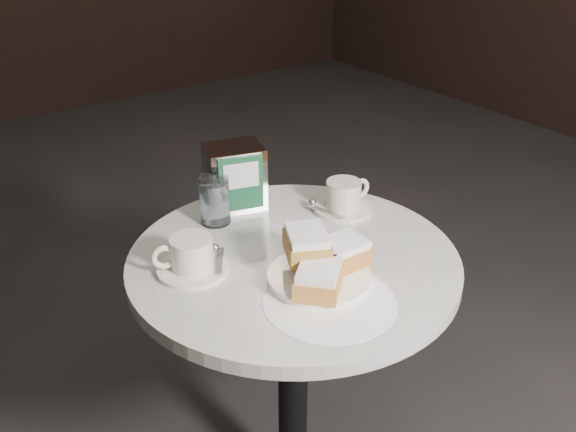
{
  "coord_description": "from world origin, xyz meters",
  "views": [
    {
      "loc": [
        -0.69,
        -0.93,
        1.45
      ],
      "look_at": [
        0.0,
        0.02,
        0.83
      ],
      "focal_mm": 40.0,
      "sensor_mm": 36.0,
      "label": 1
    }
  ],
  "objects_px": {
    "coffee_cup_left": "(191,257)",
    "water_glass_left": "(215,201)",
    "cafe_table": "(293,330)",
    "beignet_plate": "(321,265)",
    "napkin_dispenser": "(235,177)",
    "coffee_cup_right": "(344,198)",
    "water_glass_right": "(244,186)"
  },
  "relations": [
    {
      "from": "cafe_table",
      "to": "beignet_plate",
      "type": "bearing_deg",
      "value": -96.71
    },
    {
      "from": "napkin_dispenser",
      "to": "coffee_cup_left",
      "type": "bearing_deg",
      "value": -122.94
    },
    {
      "from": "water_glass_left",
      "to": "water_glass_right",
      "type": "distance_m",
      "value": 0.1
    },
    {
      "from": "cafe_table",
      "to": "napkin_dispenser",
      "type": "distance_m",
      "value": 0.38
    },
    {
      "from": "beignet_plate",
      "to": "coffee_cup_right",
      "type": "relative_size",
      "value": 1.79
    },
    {
      "from": "coffee_cup_right",
      "to": "water_glass_right",
      "type": "height_order",
      "value": "water_glass_right"
    },
    {
      "from": "water_glass_left",
      "to": "napkin_dispenser",
      "type": "relative_size",
      "value": 0.72
    },
    {
      "from": "water_glass_left",
      "to": "cafe_table",
      "type": "bearing_deg",
      "value": -75.4
    },
    {
      "from": "cafe_table",
      "to": "coffee_cup_right",
      "type": "height_order",
      "value": "coffee_cup_right"
    },
    {
      "from": "cafe_table",
      "to": "napkin_dispenser",
      "type": "relative_size",
      "value": 4.78
    },
    {
      "from": "coffee_cup_left",
      "to": "beignet_plate",
      "type": "bearing_deg",
      "value": -25.22
    },
    {
      "from": "coffee_cup_right",
      "to": "water_glass_left",
      "type": "distance_m",
      "value": 0.31
    },
    {
      "from": "coffee_cup_left",
      "to": "coffee_cup_right",
      "type": "xyz_separation_m",
      "value": [
        0.42,
        0.03,
        -0.0
      ]
    },
    {
      "from": "napkin_dispenser",
      "to": "beignet_plate",
      "type": "bearing_deg",
      "value": -79.46
    },
    {
      "from": "water_glass_right",
      "to": "beignet_plate",
      "type": "bearing_deg",
      "value": -97.92
    },
    {
      "from": "beignet_plate",
      "to": "coffee_cup_right",
      "type": "height_order",
      "value": "beignet_plate"
    },
    {
      "from": "coffee_cup_left",
      "to": "napkin_dispenser",
      "type": "height_order",
      "value": "napkin_dispenser"
    },
    {
      "from": "beignet_plate",
      "to": "water_glass_right",
      "type": "height_order",
      "value": "water_glass_right"
    },
    {
      "from": "coffee_cup_right",
      "to": "beignet_plate",
      "type": "bearing_deg",
      "value": -138.0
    },
    {
      "from": "cafe_table",
      "to": "water_glass_left",
      "type": "bearing_deg",
      "value": 104.6
    },
    {
      "from": "water_glass_left",
      "to": "napkin_dispenser",
      "type": "height_order",
      "value": "napkin_dispenser"
    },
    {
      "from": "water_glass_right",
      "to": "napkin_dispenser",
      "type": "xyz_separation_m",
      "value": [
        -0.01,
        0.02,
        0.02
      ]
    },
    {
      "from": "cafe_table",
      "to": "beignet_plate",
      "type": "distance_m",
      "value": 0.26
    },
    {
      "from": "cafe_table",
      "to": "water_glass_right",
      "type": "height_order",
      "value": "water_glass_right"
    },
    {
      "from": "coffee_cup_left",
      "to": "water_glass_left",
      "type": "relative_size",
      "value": 1.64
    },
    {
      "from": "napkin_dispenser",
      "to": "coffee_cup_right",
      "type": "bearing_deg",
      "value": -24.44
    },
    {
      "from": "coffee_cup_left",
      "to": "coffee_cup_right",
      "type": "bearing_deg",
      "value": 22.01
    },
    {
      "from": "cafe_table",
      "to": "coffee_cup_left",
      "type": "relative_size",
      "value": 4.04
    },
    {
      "from": "beignet_plate",
      "to": "water_glass_right",
      "type": "distance_m",
      "value": 0.36
    },
    {
      "from": "beignet_plate",
      "to": "napkin_dispenser",
      "type": "relative_size",
      "value": 1.75
    },
    {
      "from": "beignet_plate",
      "to": "coffee_cup_left",
      "type": "height_order",
      "value": "beignet_plate"
    },
    {
      "from": "coffee_cup_right",
      "to": "water_glass_right",
      "type": "bearing_deg",
      "value": 140.95
    }
  ]
}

